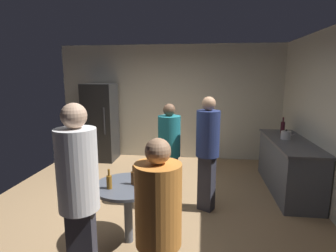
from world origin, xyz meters
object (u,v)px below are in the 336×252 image
(wine_bottle_on_counter, at_px, (283,127))
(beer_bottle_green, at_px, (148,172))
(person_in_white_shirt, at_px, (79,190))
(person_in_orange_shirt, at_px, (158,226))
(plastic_cup_blue, at_px, (141,181))
(person_in_teal_shirt, at_px, (169,147))
(refrigerator, at_px, (101,122))
(kettle, at_px, (286,135))
(foreground_table, at_px, (128,193))
(beer_bottle_brown, at_px, (133,177))
(beer_bottle_amber, at_px, (109,182))
(person_in_navy_shirt, at_px, (208,145))

(wine_bottle_on_counter, distance_m, beer_bottle_green, 3.10)
(wine_bottle_on_counter, height_order, person_in_white_shirt, person_in_white_shirt)
(beer_bottle_green, distance_m, person_in_orange_shirt, 1.38)
(plastic_cup_blue, distance_m, person_in_orange_shirt, 1.20)
(person_in_teal_shirt, bearing_deg, refrigerator, -110.21)
(kettle, relative_size, foreground_table, 0.30)
(refrigerator, xyz_separation_m, beer_bottle_brown, (1.59, -3.09, -0.08))
(foreground_table, height_order, person_in_white_shirt, person_in_white_shirt)
(refrigerator, xyz_separation_m, beer_bottle_green, (1.72, -2.90, -0.08))
(beer_bottle_brown, relative_size, person_in_white_shirt, 0.13)
(wine_bottle_on_counter, height_order, person_in_teal_shirt, person_in_teal_shirt)
(beer_bottle_green, bearing_deg, foreground_table, -133.38)
(beer_bottle_amber, relative_size, beer_bottle_green, 1.00)
(wine_bottle_on_counter, bearing_deg, kettle, -98.89)
(wine_bottle_on_counter, distance_m, beer_bottle_brown, 3.33)
(beer_bottle_green, xyz_separation_m, person_in_teal_shirt, (0.16, 0.84, 0.11))
(person_in_teal_shirt, distance_m, person_in_orange_shirt, 2.18)
(refrigerator, height_order, beer_bottle_amber, refrigerator)
(beer_bottle_amber, xyz_separation_m, person_in_teal_shirt, (0.54, 1.18, 0.11))
(wine_bottle_on_counter, bearing_deg, foreground_table, -134.77)
(beer_bottle_amber, relative_size, plastic_cup_blue, 2.09)
(foreground_table, relative_size, person_in_white_shirt, 0.45)
(person_in_white_shirt, bearing_deg, refrigerator, 10.18)
(plastic_cup_blue, distance_m, person_in_white_shirt, 0.98)
(person_in_navy_shirt, bearing_deg, beer_bottle_brown, -16.72)
(wine_bottle_on_counter, bearing_deg, beer_bottle_green, -134.90)
(plastic_cup_blue, distance_m, person_in_teal_shirt, 1.07)
(foreground_table, bearing_deg, plastic_cup_blue, 1.99)
(refrigerator, height_order, foreground_table, refrigerator)
(foreground_table, xyz_separation_m, plastic_cup_blue, (0.16, 0.01, 0.16))
(person_in_orange_shirt, xyz_separation_m, person_in_white_shirt, (-0.72, 0.24, 0.13))
(beer_bottle_amber, distance_m, person_in_white_shirt, 0.78)
(beer_bottle_amber, distance_m, beer_bottle_brown, 0.29)
(wine_bottle_on_counter, bearing_deg, beer_bottle_brown, -134.22)
(person_in_white_shirt, bearing_deg, plastic_cup_blue, -28.94)
(refrigerator, xyz_separation_m, kettle, (3.83, -1.21, 0.07))
(kettle, xyz_separation_m, person_in_white_shirt, (-2.47, -2.78, 0.08))
(kettle, xyz_separation_m, foreground_table, (-2.31, -1.90, -0.34))
(refrigerator, bearing_deg, plastic_cup_blue, -61.46)
(person_in_teal_shirt, relative_size, person_in_white_shirt, 0.89)
(person_in_navy_shirt, distance_m, person_in_white_shirt, 2.13)
(kettle, height_order, wine_bottle_on_counter, wine_bottle_on_counter)
(kettle, relative_size, person_in_navy_shirt, 0.14)
(plastic_cup_blue, relative_size, person_in_white_shirt, 0.06)
(person_in_teal_shirt, height_order, person_in_navy_shirt, person_in_navy_shirt)
(refrigerator, height_order, beer_bottle_green, refrigerator)
(plastic_cup_blue, bearing_deg, foreground_table, -178.01)
(wine_bottle_on_counter, xyz_separation_m, beer_bottle_green, (-2.19, -2.19, -0.20))
(kettle, bearing_deg, person_in_orange_shirt, -120.12)
(foreground_table, bearing_deg, beer_bottle_amber, -142.39)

